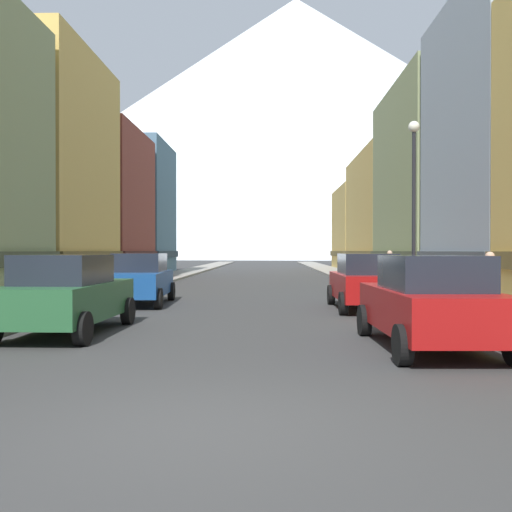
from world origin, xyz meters
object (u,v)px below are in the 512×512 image
Objects in this scene: car_left_0 at (67,294)px; streetlamp_right at (414,185)px; car_right_1 at (366,281)px; pedestrian_1 at (390,271)px; potted_plant_0 at (33,287)px; pedestrian_2 at (490,288)px; potted_plant_1 at (100,278)px; car_right_0 at (430,302)px; car_left_1 at (139,279)px.

car_left_0 is 0.76× the size of streetlamp_right.
car_left_0 is 9.36m from car_right_1.
pedestrian_1 is at bearing 53.61° from car_left_0.
car_left_0 is at bearing -144.32° from car_right_1.
potted_plant_0 is 0.58× the size of pedestrian_1.
car_right_1 is 2.59× the size of pedestrian_2.
car_right_1 is 0.75× the size of streetlamp_right.
potted_plant_0 reaches higher than potted_plant_1.
car_right_0 is 4.41× the size of potted_plant_0.
car_left_0 is 1.01× the size of car_right_1.
pedestrian_2 reaches higher than potted_plant_1.
potted_plant_1 is at bearing 149.04° from streetlamp_right.
pedestrian_2 is (13.25, -11.38, 0.29)m from potted_plant_1.
streetlamp_right is (12.35, -0.10, 3.30)m from potted_plant_0.
car_left_0 reaches higher than potted_plant_1.
pedestrian_1 is at bearing 2.52° from potted_plant_1.
potted_plant_0 is (-10.80, 7.53, -0.21)m from car_right_0.
car_left_1 reaches higher than potted_plant_0.
car_right_0 is 0.76× the size of streetlamp_right.
car_right_0 is (7.60, -8.84, 0.00)m from car_left_1.
car_left_1 is 0.77× the size of streetlamp_right.
car_left_0 is at bearing -126.39° from pedestrian_1.
pedestrian_1 is (2.45, 8.18, 0.06)m from car_right_1.
car_right_1 is 2.53× the size of pedestrian_1.
pedestrian_1 is at bearing 90.00° from pedestrian_2.
car_left_0 is at bearing -89.98° from car_left_1.
car_left_1 is at bearing 90.02° from car_left_0.
car_right_0 is 18.35m from potted_plant_1.
pedestrian_1 is 1.02× the size of pedestrian_2.
pedestrian_1 reaches higher than car_left_0.
car_right_0 is 7.24m from car_right_1.
car_left_0 is at bearing -60.88° from potted_plant_0.
car_left_1 is 11.41m from pedestrian_2.
potted_plant_1 is (-3.20, 13.05, -0.26)m from car_left_0.
car_right_1 is 4.37× the size of potted_plant_0.
car_left_1 is 1.02× the size of car_right_1.
car_right_1 is at bearing 35.68° from car_left_0.
car_left_0 is 10.19m from pedestrian_2.
pedestrian_1 is at bearing 30.79° from potted_plant_0.
car_right_0 is 2.61× the size of pedestrian_2.
pedestrian_1 is 11.96m from pedestrian_2.
car_right_1 is at bearing -11.90° from car_left_1.
car_left_0 is 6.58m from potted_plant_0.
pedestrian_1 is at bearing 73.33° from car_right_1.
pedestrian_2 reaches higher than car_right_1.
car_left_1 is 4.45× the size of potted_plant_0.
pedestrian_1 is (10.05, 6.58, 0.06)m from car_left_1.
streetlamp_right is at bearing -8.78° from car_left_1.
potted_plant_0 is at bearing -90.00° from potted_plant_1.
car_left_1 is at bearing 22.39° from potted_plant_0.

